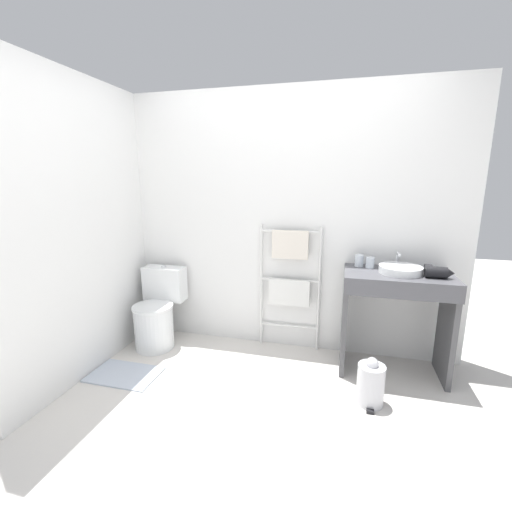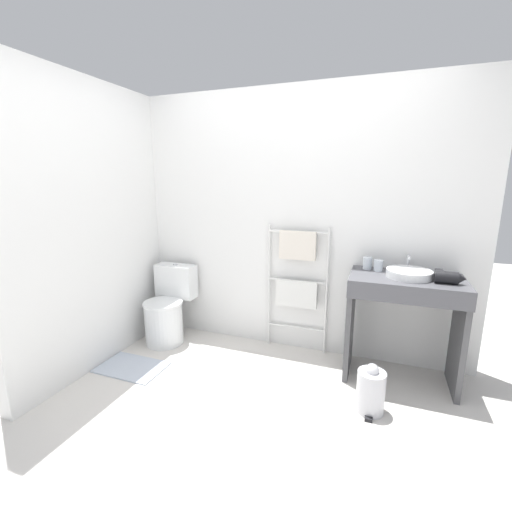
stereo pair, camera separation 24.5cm
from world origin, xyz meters
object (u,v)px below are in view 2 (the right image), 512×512
towel_radiator (297,275)px  cup_near_edge (378,266)px  hair_dryer (448,277)px  toilet (168,310)px  cup_near_wall (367,263)px  trash_bin (371,391)px  sink_basin (409,273)px

towel_radiator → cup_near_edge: size_ratio=12.79×
cup_near_edge → hair_dryer: size_ratio=0.45×
toilet → cup_near_edge: (1.93, 0.16, 0.58)m
cup_near_wall → cup_near_edge: 0.09m
towel_radiator → hair_dryer: bearing=-12.9°
towel_radiator → trash_bin: bearing=-44.6°
towel_radiator → sink_basin: towel_radiator is taller
sink_basin → cup_near_wall: bearing=153.7°
towel_radiator → trash_bin: 1.14m
cup_near_wall → cup_near_edge: bearing=-23.6°
sink_basin → cup_near_edge: size_ratio=3.58×
towel_radiator → trash_bin: size_ratio=3.26×
cup_near_wall → trash_bin: size_ratio=0.28×
toilet → cup_near_wall: bearing=6.2°
towel_radiator → cup_near_wall: size_ratio=11.80×
hair_dryer → cup_near_wall: bearing=158.7°
cup_near_edge → trash_bin: 0.96m
towel_radiator → toilet: bearing=-168.6°
cup_near_wall → hair_dryer: size_ratio=0.49×
sink_basin → cup_near_edge: 0.25m
toilet → towel_radiator: (1.24, 0.25, 0.41)m
cup_near_edge → hair_dryer: bearing=-20.8°
towel_radiator → cup_near_wall: 0.63m
toilet → cup_near_edge: cup_near_edge is taller
toilet → cup_near_wall: (1.84, 0.20, 0.59)m
sink_basin → trash_bin: bearing=-112.6°
sink_basin → hair_dryer: (0.25, -0.06, 0.01)m
sink_basin → hair_dryer: hair_dryer is taller
sink_basin → cup_near_edge: (-0.22, 0.11, 0.01)m
toilet → trash_bin: bearing=-12.9°
toilet → sink_basin: bearing=1.3°
cup_near_edge → trash_bin: (0.02, -0.61, -0.74)m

